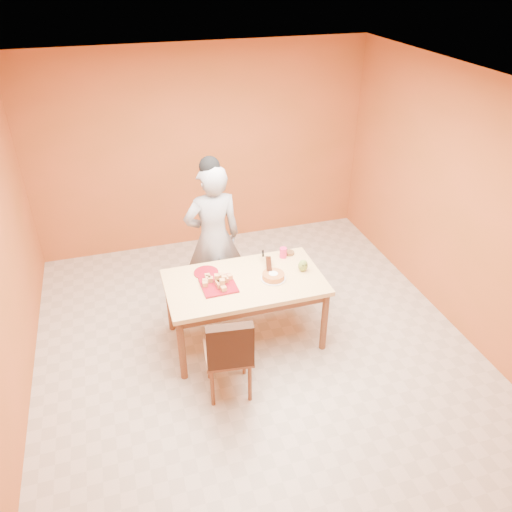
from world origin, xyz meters
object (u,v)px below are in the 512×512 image
object	(u,v)px
pastry_platter	(219,286)
person	(213,238)
red_dinner_plate	(206,273)
checker_tin	(289,253)
egg_ornament	(303,266)
sponge_cake	(273,276)
magenta_glass	(283,253)
dining_table	(245,288)
dining_chair	(229,352)

from	to	relation	value
pastry_platter	person	bearing A→B (deg)	80.88
red_dinner_plate	checker_tin	xyz separation A→B (m)	(0.96, 0.11, 0.01)
red_dinner_plate	egg_ornament	distance (m)	1.01
sponge_cake	checker_tin	distance (m)	0.52
magenta_glass	red_dinner_plate	bearing A→B (deg)	-175.61
dining_table	egg_ornament	xyz separation A→B (m)	(0.63, -0.00, 0.16)
pastry_platter	egg_ornament	bearing A→B (deg)	1.19
dining_table	sponge_cake	world-z (taller)	sponge_cake
dining_chair	sponge_cake	distance (m)	0.95
magenta_glass	sponge_cake	bearing A→B (deg)	-122.63
person	checker_tin	distance (m)	0.86
dining_chair	magenta_glass	world-z (taller)	dining_chair
person	pastry_platter	xyz separation A→B (m)	(-0.12, -0.76, -0.11)
person	sponge_cake	distance (m)	0.91
sponge_cake	magenta_glass	distance (m)	0.44
pastry_platter	red_dinner_plate	size ratio (longest dim) A/B	1.33
person	egg_ornament	size ratio (longest dim) A/B	13.37
dining_chair	checker_tin	bearing A→B (deg)	54.04
dining_chair	checker_tin	world-z (taller)	dining_chair
egg_ornament	magenta_glass	size ratio (longest dim) A/B	1.16
pastry_platter	egg_ornament	xyz separation A→B (m)	(0.91, 0.02, 0.06)
person	pastry_platter	world-z (taller)	person
person	checker_tin	bearing A→B (deg)	149.83
egg_ornament	magenta_glass	xyz separation A→B (m)	(-0.11, 0.32, -0.01)
magenta_glass	checker_tin	xyz separation A→B (m)	(0.09, 0.04, -0.04)
sponge_cake	magenta_glass	bearing A→B (deg)	57.37
checker_tin	dining_table	bearing A→B (deg)	-150.25
pastry_platter	red_dinner_plate	distance (m)	0.28
egg_ornament	magenta_glass	world-z (taller)	egg_ornament
red_dinner_plate	dining_chair	bearing A→B (deg)	-90.24
dining_chair	egg_ornament	world-z (taller)	dining_chair
red_dinner_plate	sponge_cake	bearing A→B (deg)	-25.61
pastry_platter	magenta_glass	size ratio (longest dim) A/B	2.99
pastry_platter	dining_table	bearing A→B (deg)	4.86
dining_table	egg_ornament	bearing A→B (deg)	-0.43
red_dinner_plate	egg_ornament	xyz separation A→B (m)	(0.98, -0.25, 0.06)
dining_table	pastry_platter	size ratio (longest dim) A/B	4.72
red_dinner_plate	sponge_cake	size ratio (longest dim) A/B	1.11
dining_table	checker_tin	distance (m)	0.71
red_dinner_plate	checker_tin	bearing A→B (deg)	6.28
checker_tin	pastry_platter	bearing A→B (deg)	-157.21
checker_tin	egg_ornament	bearing A→B (deg)	-87.16
person	red_dinner_plate	bearing A→B (deg)	65.05
dining_table	person	world-z (taller)	person
pastry_platter	egg_ornament	world-z (taller)	egg_ornament
sponge_cake	magenta_glass	world-z (taller)	magenta_glass
checker_tin	person	bearing A→B (deg)	153.49
dining_chair	person	bearing A→B (deg)	89.17
sponge_cake	red_dinner_plate	bearing A→B (deg)	154.39
dining_table	sponge_cake	size ratio (longest dim) A/B	7.02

